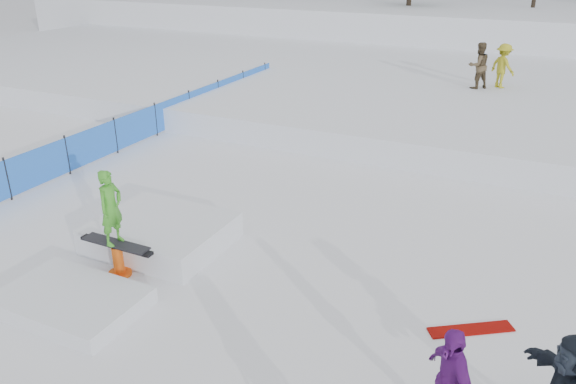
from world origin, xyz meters
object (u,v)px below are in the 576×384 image
at_px(safety_fence, 156,119).
at_px(walker_olive, 479,66).
at_px(walker_ygreen, 503,66).
at_px(spectator_purple, 449,382).
at_px(jib_rail_feature, 139,247).

bearing_deg(safety_fence, walker_olive, 42.04).
distance_m(safety_fence, walker_olive, 11.94).
relative_size(walker_ygreen, spectator_purple, 1.04).
distance_m(spectator_purple, jib_rail_feature, 6.50).
height_order(walker_olive, walker_ygreen, walker_olive).
distance_m(safety_fence, walker_ygreen, 12.88).
relative_size(walker_olive, spectator_purple, 1.09).
xyz_separation_m(walker_olive, walker_ygreen, (0.81, 0.51, -0.03)).
xyz_separation_m(safety_fence, walker_ygreen, (9.64, 8.47, 1.07)).
relative_size(safety_fence, walker_ygreen, 9.80).
bearing_deg(walker_olive, safety_fence, -0.32).
bearing_deg(jib_rail_feature, walker_ygreen, 72.07).
height_order(walker_olive, jib_rail_feature, walker_olive).
distance_m(safety_fence, spectator_purple, 13.81).
relative_size(safety_fence, walker_olive, 9.41).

